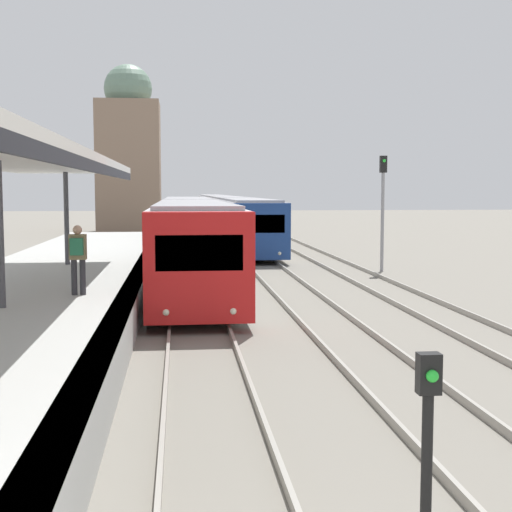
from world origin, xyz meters
TOP-DOWN VIEW (x-y plane):
  - platform_canopy at (-4.18, 11.78)m, footprint 4.00×22.54m
  - person_on_platform at (-2.86, 13.47)m, footprint 0.40×0.40m
  - train_near at (0.00, 27.95)m, footprint 2.64×30.23m
  - train_far at (3.30, 56.86)m, footprint 2.56×57.51m
  - signal_post_near at (1.68, 2.15)m, footprint 0.20×0.21m
  - signal_mast_far at (8.05, 25.49)m, footprint 0.28×0.29m
  - distant_domed_building at (-4.50, 56.36)m, footprint 5.09×5.09m

SIDE VIEW (x-z plane):
  - signal_post_near at x=1.68m, z-range 0.23..2.22m
  - train_far at x=3.30m, z-range 0.17..3.13m
  - train_near at x=0.00m, z-range 0.17..3.19m
  - person_on_platform at x=-2.86m, z-range 1.07..2.73m
  - signal_mast_far at x=8.05m, z-range 0.64..5.49m
  - platform_canopy at x=-4.18m, z-range 2.44..5.75m
  - distant_domed_building at x=-4.50m, z-range -0.37..13.32m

